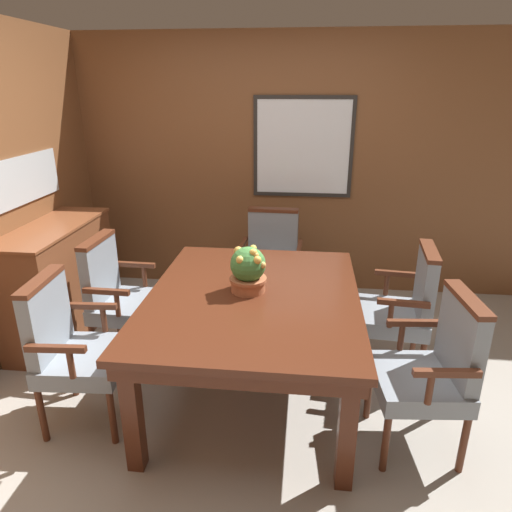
# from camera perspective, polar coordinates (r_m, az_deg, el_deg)

# --- Properties ---
(ground_plane) EXTENTS (14.00, 14.00, 0.00)m
(ground_plane) POSITION_cam_1_polar(r_m,az_deg,el_deg) (3.21, -1.96, -17.46)
(ground_plane) COLOR #A39E93
(wall_back) EXTENTS (7.20, 0.08, 2.45)m
(wall_back) POSITION_cam_1_polar(r_m,az_deg,el_deg) (4.52, 1.47, 10.99)
(wall_back) COLOR brown
(wall_back) RESTS_ON ground_plane
(dining_table) EXTENTS (1.33, 1.66, 0.74)m
(dining_table) POSITION_cam_1_polar(r_m,az_deg,el_deg) (2.94, -0.33, -6.34)
(dining_table) COLOR #4C2314
(dining_table) RESTS_ON ground_plane
(chair_left_near) EXTENTS (0.51, 0.56, 0.95)m
(chair_left_near) POSITION_cam_1_polar(r_m,az_deg,el_deg) (2.99, -22.05, -10.27)
(chair_left_near) COLOR #562B19
(chair_left_near) RESTS_ON ground_plane
(chair_left_far) EXTENTS (0.49, 0.55, 0.95)m
(chair_left_far) POSITION_cam_1_polar(r_m,az_deg,el_deg) (3.57, -16.83, -4.48)
(chair_left_far) COLOR #562B19
(chair_left_far) RESTS_ON ground_plane
(chair_right_near) EXTENTS (0.52, 0.57, 0.95)m
(chair_right_near) POSITION_cam_1_polar(r_m,az_deg,el_deg) (2.77, 21.27, -12.75)
(chair_right_near) COLOR #562B19
(chair_right_near) RESTS_ON ground_plane
(chair_right_far) EXTENTS (0.52, 0.57, 0.95)m
(chair_right_far) POSITION_cam_1_polar(r_m,az_deg,el_deg) (3.40, 17.99, -5.85)
(chair_right_far) COLOR #562B19
(chair_right_far) RESTS_ON ground_plane
(chair_head_far) EXTENTS (0.55, 0.50, 0.95)m
(chair_head_far) POSITION_cam_1_polar(r_m,az_deg,el_deg) (4.09, 1.91, -0.29)
(chair_head_far) COLOR #562B19
(chair_head_far) RESTS_ON ground_plane
(potted_plant) EXTENTS (0.24, 0.24, 0.30)m
(potted_plant) POSITION_cam_1_polar(r_m,az_deg,el_deg) (2.88, -0.99, -1.73)
(potted_plant) COLOR #B2603D
(potted_plant) RESTS_ON dining_table
(sideboard_cabinet) EXTENTS (0.46, 1.18, 0.95)m
(sideboard_cabinet) POSITION_cam_1_polar(r_m,az_deg,el_deg) (4.07, -23.32, -2.91)
(sideboard_cabinet) COLOR brown
(sideboard_cabinet) RESTS_ON ground_plane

